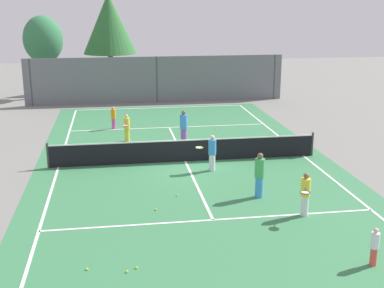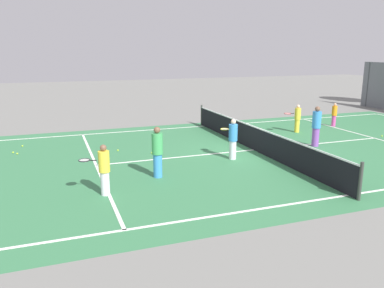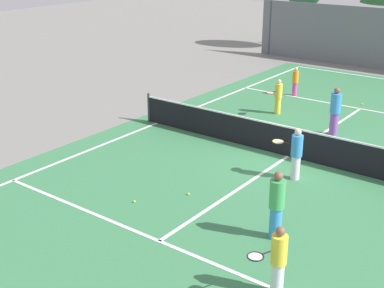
{
  "view_description": "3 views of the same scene",
  "coord_description": "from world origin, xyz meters",
  "px_view_note": "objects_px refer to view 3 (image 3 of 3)",
  "views": [
    {
      "loc": [
        -3.04,
        -21.43,
        6.87
      ],
      "look_at": [
        -0.01,
        -2.0,
        1.36
      ],
      "focal_mm": 47.77,
      "sensor_mm": 36.0,
      "label": 1
    },
    {
      "loc": [
        13.74,
        -7.77,
        4.04
      ],
      "look_at": [
        1.48,
        -3.27,
        0.87
      ],
      "focal_mm": 36.36,
      "sensor_mm": 36.0,
      "label": 2
    },
    {
      "loc": [
        6.89,
        -14.34,
        6.44
      ],
      "look_at": [
        -1.33,
        -3.37,
        1.16
      ],
      "focal_mm": 49.36,
      "sensor_mm": 36.0,
      "label": 3
    }
  ],
  "objects_px": {
    "player_3": "(278,260)",
    "tennis_ball_2": "(362,104)",
    "tennis_ball_3": "(134,201)",
    "player_0": "(295,81)",
    "player_5": "(278,96)",
    "tennis_ball_1": "(189,194)",
    "player_6": "(335,111)",
    "player_4": "(296,153)",
    "player_1": "(277,205)"
  },
  "relations": [
    {
      "from": "player_3",
      "to": "tennis_ball_3",
      "type": "xyz_separation_m",
      "value": [
        -4.83,
        1.18,
        -0.73
      ]
    },
    {
      "from": "player_0",
      "to": "player_6",
      "type": "xyz_separation_m",
      "value": [
        3.41,
        -3.8,
        0.24
      ]
    },
    {
      "from": "tennis_ball_2",
      "to": "tennis_ball_3",
      "type": "relative_size",
      "value": 1.0
    },
    {
      "from": "player_1",
      "to": "player_4",
      "type": "bearing_deg",
      "value": 109.11
    },
    {
      "from": "player_1",
      "to": "player_3",
      "type": "relative_size",
      "value": 1.13
    },
    {
      "from": "player_0",
      "to": "player_3",
      "type": "xyz_separation_m",
      "value": [
        6.15,
        -13.09,
        0.12
      ]
    },
    {
      "from": "player_4",
      "to": "tennis_ball_2",
      "type": "bearing_deg",
      "value": 97.15
    },
    {
      "from": "player_3",
      "to": "player_6",
      "type": "relative_size",
      "value": 0.86
    },
    {
      "from": "player_3",
      "to": "tennis_ball_2",
      "type": "bearing_deg",
      "value": 103.32
    },
    {
      "from": "player_3",
      "to": "tennis_ball_1",
      "type": "relative_size",
      "value": 22.44
    },
    {
      "from": "player_0",
      "to": "tennis_ball_1",
      "type": "relative_size",
      "value": 19.15
    },
    {
      "from": "tennis_ball_1",
      "to": "tennis_ball_3",
      "type": "bearing_deg",
      "value": -126.03
    },
    {
      "from": "player_0",
      "to": "tennis_ball_2",
      "type": "height_order",
      "value": "player_0"
    },
    {
      "from": "player_4",
      "to": "tennis_ball_2",
      "type": "distance_m",
      "value": 8.54
    },
    {
      "from": "player_1",
      "to": "player_4",
      "type": "relative_size",
      "value": 1.09
    },
    {
      "from": "tennis_ball_3",
      "to": "tennis_ball_1",
      "type": "bearing_deg",
      "value": 53.97
    },
    {
      "from": "player_5",
      "to": "tennis_ball_2",
      "type": "xyz_separation_m",
      "value": [
        2.3,
        3.24,
        -0.69
      ]
    },
    {
      "from": "player_1",
      "to": "player_6",
      "type": "relative_size",
      "value": 0.97
    },
    {
      "from": "player_6",
      "to": "tennis_ball_3",
      "type": "xyz_separation_m",
      "value": [
        -2.09,
        -8.11,
        -0.85
      ]
    },
    {
      "from": "player_3",
      "to": "tennis_ball_3",
      "type": "bearing_deg",
      "value": 166.22
    },
    {
      "from": "player_6",
      "to": "player_5",
      "type": "bearing_deg",
      "value": 160.57
    },
    {
      "from": "player_0",
      "to": "player_6",
      "type": "distance_m",
      "value": 5.11
    },
    {
      "from": "player_5",
      "to": "tennis_ball_2",
      "type": "bearing_deg",
      "value": 54.66
    },
    {
      "from": "player_4",
      "to": "player_6",
      "type": "distance_m",
      "value": 4.27
    },
    {
      "from": "player_4",
      "to": "player_6",
      "type": "height_order",
      "value": "player_6"
    },
    {
      "from": "player_3",
      "to": "player_4",
      "type": "bearing_deg",
      "value": 112.88
    },
    {
      "from": "player_1",
      "to": "player_4",
      "type": "xyz_separation_m",
      "value": [
        -1.12,
        3.23,
        -0.06
      ]
    },
    {
      "from": "player_5",
      "to": "player_0",
      "type": "bearing_deg",
      "value": 102.97
    },
    {
      "from": "player_5",
      "to": "tennis_ball_1",
      "type": "height_order",
      "value": "player_5"
    },
    {
      "from": "player_3",
      "to": "tennis_ball_1",
      "type": "height_order",
      "value": "player_3"
    },
    {
      "from": "player_3",
      "to": "player_5",
      "type": "bearing_deg",
      "value": 118.15
    },
    {
      "from": "player_0",
      "to": "player_1",
      "type": "bearing_deg",
      "value": -65.52
    },
    {
      "from": "player_3",
      "to": "tennis_ball_3",
      "type": "relative_size",
      "value": 22.44
    },
    {
      "from": "player_1",
      "to": "player_5",
      "type": "xyz_separation_m",
      "value": [
        -4.47,
        8.43,
        -0.13
      ]
    },
    {
      "from": "player_5",
      "to": "tennis_ball_3",
      "type": "distance_m",
      "value": 9.14
    },
    {
      "from": "player_1",
      "to": "tennis_ball_3",
      "type": "distance_m",
      "value": 3.95
    },
    {
      "from": "player_0",
      "to": "player_5",
      "type": "distance_m",
      "value": 2.9
    },
    {
      "from": "player_1",
      "to": "tennis_ball_3",
      "type": "relative_size",
      "value": 25.34
    },
    {
      "from": "player_3",
      "to": "player_1",
      "type": "bearing_deg",
      "value": 119.01
    },
    {
      "from": "player_4",
      "to": "player_6",
      "type": "xyz_separation_m",
      "value": [
        -0.59,
        4.23,
        0.09
      ]
    },
    {
      "from": "player_0",
      "to": "tennis_ball_2",
      "type": "bearing_deg",
      "value": 7.99
    },
    {
      "from": "player_5",
      "to": "tennis_ball_3",
      "type": "height_order",
      "value": "player_5"
    },
    {
      "from": "player_1",
      "to": "player_5",
      "type": "relative_size",
      "value": 1.2
    },
    {
      "from": "player_3",
      "to": "player_4",
      "type": "height_order",
      "value": "player_4"
    },
    {
      "from": "player_3",
      "to": "tennis_ball_1",
      "type": "xyz_separation_m",
      "value": [
        -3.95,
        2.39,
        -0.73
      ]
    },
    {
      "from": "tennis_ball_2",
      "to": "player_0",
      "type": "bearing_deg",
      "value": -172.01
    },
    {
      "from": "player_1",
      "to": "tennis_ball_2",
      "type": "distance_m",
      "value": 11.89
    },
    {
      "from": "player_0",
      "to": "player_1",
      "type": "distance_m",
      "value": 12.36
    },
    {
      "from": "player_6",
      "to": "tennis_ball_2",
      "type": "height_order",
      "value": "player_6"
    },
    {
      "from": "player_5",
      "to": "tennis_ball_2",
      "type": "distance_m",
      "value": 4.03
    }
  ]
}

